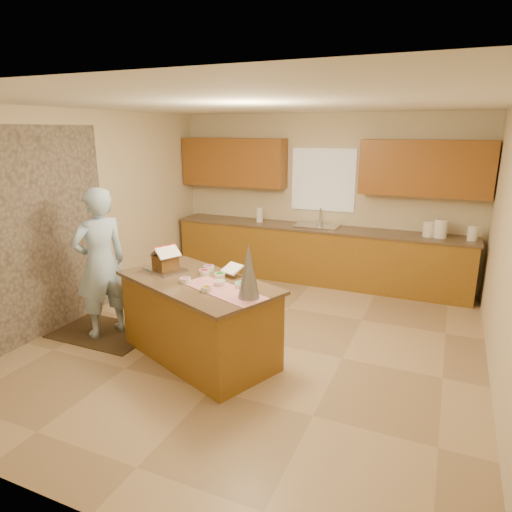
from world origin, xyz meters
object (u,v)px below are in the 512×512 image
object	(u,v)px
island_base	(199,321)
gingerbread_house	(165,260)
boy	(100,263)
tinsel_tree	(249,271)

from	to	relation	value
island_base	gingerbread_house	distance (m)	0.80
boy	gingerbread_house	world-z (taller)	boy
boy	gingerbread_house	xyz separation A→B (m)	(0.83, 0.13, 0.10)
boy	gingerbread_house	distance (m)	0.85
tinsel_tree	gingerbread_house	bearing A→B (deg)	161.69
tinsel_tree	boy	world-z (taller)	boy
boy	gingerbread_house	bearing A→B (deg)	123.29
island_base	tinsel_tree	size ratio (longest dim) A/B	3.27
island_base	boy	distance (m)	1.43
island_base	boy	xyz separation A→B (m)	(-1.34, 0.03, 0.49)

